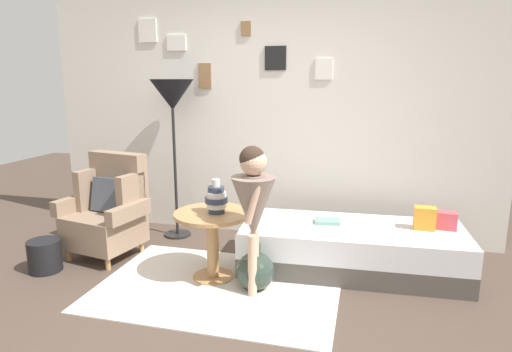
# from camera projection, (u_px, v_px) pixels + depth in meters

# --- Properties ---
(ground_plane) EXTENTS (12.00, 12.00, 0.00)m
(ground_plane) POSITION_uv_depth(u_px,v_px,m) (201.00, 323.00, 3.02)
(ground_plane) COLOR #4C3D33
(gallery_wall) EXTENTS (4.80, 0.12, 2.60)m
(gallery_wall) POSITION_uv_depth(u_px,v_px,m) (266.00, 113.00, 4.58)
(gallery_wall) COLOR silver
(gallery_wall) RESTS_ON ground
(rug) EXTENTS (1.93, 1.36, 0.01)m
(rug) POSITION_uv_depth(u_px,v_px,m) (219.00, 286.00, 3.55)
(rug) COLOR silver
(rug) RESTS_ON ground
(armchair) EXTENTS (0.83, 0.69, 0.97)m
(armchair) POSITION_uv_depth(u_px,v_px,m) (109.00, 210.00, 4.13)
(armchair) COLOR tan
(armchair) RESTS_ON ground
(daybed) EXTENTS (1.93, 0.88, 0.40)m
(daybed) POSITION_uv_depth(u_px,v_px,m) (351.00, 248.00, 3.83)
(daybed) COLOR #4C4742
(daybed) RESTS_ON ground
(pillow_head) EXTENTS (0.20, 0.14, 0.15)m
(pillow_head) POSITION_uv_depth(u_px,v_px,m) (445.00, 220.00, 3.72)
(pillow_head) COLOR #D64C56
(pillow_head) RESTS_ON daybed
(pillow_mid) EXTENTS (0.18, 0.12, 0.19)m
(pillow_mid) POSITION_uv_depth(u_px,v_px,m) (425.00, 218.00, 3.71)
(pillow_mid) COLOR orange
(pillow_mid) RESTS_ON daybed
(side_table) EXTENTS (0.63, 0.63, 0.58)m
(side_table) POSITION_uv_depth(u_px,v_px,m) (212.00, 231.00, 3.62)
(side_table) COLOR tan
(side_table) RESTS_ON ground
(vase_striped) EXTENTS (0.19, 0.19, 0.28)m
(vase_striped) POSITION_uv_depth(u_px,v_px,m) (216.00, 199.00, 3.55)
(vase_striped) COLOR #2D384C
(vase_striped) RESTS_ON side_table
(floor_lamp) EXTENTS (0.44, 0.44, 1.65)m
(floor_lamp) POSITION_uv_depth(u_px,v_px,m) (172.00, 100.00, 4.42)
(floor_lamp) COLOR black
(floor_lamp) RESTS_ON ground
(person_child) EXTENTS (0.34, 0.34, 1.17)m
(person_child) POSITION_uv_depth(u_px,v_px,m) (253.00, 201.00, 3.28)
(person_child) COLOR #D8AD8E
(person_child) RESTS_ON ground
(book_on_daybed) EXTENTS (0.24, 0.19, 0.03)m
(book_on_daybed) POSITION_uv_depth(u_px,v_px,m) (327.00, 221.00, 3.89)
(book_on_daybed) COLOR #729C91
(book_on_daybed) RESTS_ON daybed
(demijohn_near) EXTENTS (0.31, 0.31, 0.39)m
(demijohn_near) POSITION_uv_depth(u_px,v_px,m) (255.00, 271.00, 3.48)
(demijohn_near) COLOR #2D3D33
(demijohn_near) RESTS_ON ground
(magazine_basket) EXTENTS (0.28, 0.28, 0.28)m
(magazine_basket) POSITION_uv_depth(u_px,v_px,m) (45.00, 256.00, 3.82)
(magazine_basket) COLOR black
(magazine_basket) RESTS_ON ground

